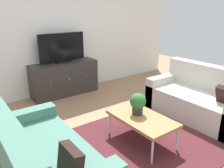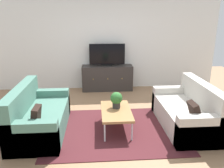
% 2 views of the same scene
% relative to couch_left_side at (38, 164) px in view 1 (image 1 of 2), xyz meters
% --- Properties ---
extents(ground_plane, '(10.00, 10.00, 0.00)m').
position_rel_couch_left_side_xyz_m(ground_plane, '(1.44, 0.10, -0.29)').
color(ground_plane, '#997251').
extents(wall_back, '(6.40, 0.12, 2.70)m').
position_rel_couch_left_side_xyz_m(wall_back, '(1.44, 2.65, 1.06)').
color(wall_back, white).
rests_on(wall_back, ground_plane).
extents(area_rug, '(2.50, 1.90, 0.01)m').
position_rel_couch_left_side_xyz_m(area_rug, '(1.44, -0.05, -0.28)').
color(area_rug, '#4C1E23').
rests_on(area_rug, ground_plane).
extents(couch_left_side, '(0.85, 1.67, 0.87)m').
position_rel_couch_left_side_xyz_m(couch_left_side, '(0.00, 0.00, 0.00)').
color(couch_left_side, '#4C7A6B').
rests_on(couch_left_side, ground_plane).
extents(couch_right_side, '(0.85, 1.67, 0.87)m').
position_rel_couch_left_side_xyz_m(couch_right_side, '(2.87, 0.00, 0.00)').
color(couch_right_side, beige).
rests_on(couch_right_side, ground_plane).
extents(coffee_table, '(0.55, 0.96, 0.39)m').
position_rel_couch_left_side_xyz_m(coffee_table, '(1.47, -0.00, 0.07)').
color(coffee_table, '#A37547').
rests_on(coffee_table, ground_plane).
extents(potted_plant, '(0.23, 0.23, 0.31)m').
position_rel_couch_left_side_xyz_m(potted_plant, '(1.48, 0.10, 0.28)').
color(potted_plant, '#2D2D2D').
rests_on(potted_plant, coffee_table).
extents(tv_console, '(1.43, 0.47, 0.71)m').
position_rel_couch_left_side_xyz_m(tv_console, '(1.43, 2.37, 0.07)').
color(tv_console, '#332D2B').
rests_on(tv_console, ground_plane).
extents(flat_screen_tv, '(1.00, 0.16, 0.62)m').
position_rel_couch_left_side_xyz_m(flat_screen_tv, '(1.43, 2.39, 0.73)').
color(flat_screen_tv, black).
rests_on(flat_screen_tv, tv_console).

